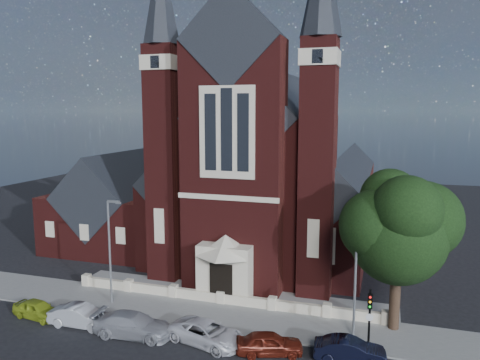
% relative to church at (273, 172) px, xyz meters
% --- Properties ---
extents(ground, '(120.00, 120.00, 0.00)m').
position_rel_church_xyz_m(ground, '(0.00, -7.94, -8.19)').
color(ground, black).
rests_on(ground, ground).
extents(pavement_strip, '(60.00, 5.00, 0.12)m').
position_rel_church_xyz_m(pavement_strip, '(0.00, -18.44, -8.19)').
color(pavement_strip, slate).
rests_on(pavement_strip, ground).
extents(forecourt_paving, '(26.00, 3.00, 0.14)m').
position_rel_church_xyz_m(forecourt_paving, '(0.00, -14.44, -8.19)').
color(forecourt_paving, slate).
rests_on(forecourt_paving, ground).
extents(forecourt_wall, '(24.00, 0.40, 0.90)m').
position_rel_church_xyz_m(forecourt_wall, '(0.00, -16.44, -8.19)').
color(forecourt_wall, beige).
rests_on(forecourt_wall, ground).
extents(church, '(20.01, 34.90, 29.20)m').
position_rel_church_xyz_m(church, '(0.00, 0.00, 0.00)').
color(church, '#451412').
rests_on(church, ground).
extents(parish_hall, '(12.00, 12.20, 10.24)m').
position_rel_church_xyz_m(parish_hall, '(-16.00, -4.94, -4.17)').
color(parish_hall, '#451412').
rests_on(parish_hall, ground).
extents(street_tree, '(6.40, 6.60, 10.70)m').
position_rel_church_xyz_m(street_tree, '(12.60, -17.23, -1.23)').
color(street_tree, black).
rests_on(street_tree, ground).
extents(street_lamp_left, '(1.16, 0.22, 8.09)m').
position_rel_church_xyz_m(street_lamp_left, '(-7.91, -18.94, -3.59)').
color(street_lamp_left, gray).
rests_on(street_lamp_left, ground).
extents(street_lamp_right, '(1.16, 0.22, 8.09)m').
position_rel_church_xyz_m(street_lamp_right, '(10.09, -18.94, -3.59)').
color(street_lamp_right, gray).
rests_on(street_lamp_right, ground).
extents(traffic_signal, '(0.28, 0.42, 4.00)m').
position_rel_church_xyz_m(traffic_signal, '(11.00, -20.52, -5.60)').
color(traffic_signal, black).
rests_on(traffic_signal, ground).
extents(car_lime_van, '(4.00, 2.06, 1.30)m').
position_rel_church_xyz_m(car_lime_van, '(-11.64, -22.67, -7.53)').
color(car_lime_van, '#97AD22').
rests_on(car_lime_van, ground).
extents(car_silver_a, '(4.50, 1.69, 1.47)m').
position_rel_church_xyz_m(car_silver_a, '(-7.89, -22.83, -7.45)').
color(car_silver_a, '#A8ABB0').
rests_on(car_silver_a, ground).
extents(car_silver_b, '(5.43, 2.47, 1.54)m').
position_rel_church_xyz_m(car_silver_b, '(-3.75, -23.02, -7.42)').
color(car_silver_b, '#9C9DA3').
rests_on(car_silver_b, ground).
extents(car_white_suv, '(5.54, 3.62, 1.42)m').
position_rel_church_xyz_m(car_white_suv, '(1.23, -22.49, -7.48)').
color(car_white_suv, white).
rests_on(car_white_suv, ground).
extents(car_dark_red, '(4.38, 2.83, 1.39)m').
position_rel_church_xyz_m(car_dark_red, '(5.28, -22.56, -7.49)').
color(car_dark_red, '#5D1A0F').
rests_on(car_dark_red, ground).
extents(car_navy, '(4.32, 1.88, 1.38)m').
position_rel_church_xyz_m(car_navy, '(10.00, -21.92, -7.49)').
color(car_navy, black).
rests_on(car_navy, ground).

